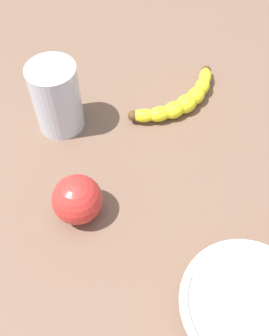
{
  "coord_description": "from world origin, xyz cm",
  "views": [
    {
      "loc": [
        -1.51,
        31.66,
        56.38
      ],
      "look_at": [
        -5.25,
        -4.15,
        5.0
      ],
      "focal_mm": 40.92,
      "sensor_mm": 36.0,
      "label": 1
    }
  ],
  "objects_px": {
    "smoothie_glass": "(57,100)",
    "ceramic_bowl": "(247,306)",
    "apple_fruit": "(77,200)",
    "banana": "(182,100)"
  },
  "relations": [
    {
      "from": "ceramic_bowl",
      "to": "apple_fruit",
      "type": "xyz_separation_m",
      "value": [
        0.22,
        -0.17,
        0.02
      ]
    },
    {
      "from": "ceramic_bowl",
      "to": "banana",
      "type": "bearing_deg",
      "value": -87.25
    },
    {
      "from": "ceramic_bowl",
      "to": "apple_fruit",
      "type": "relative_size",
      "value": 2.36
    },
    {
      "from": "banana",
      "to": "apple_fruit",
      "type": "bearing_deg",
      "value": -167.5
    },
    {
      "from": "banana",
      "to": "ceramic_bowl",
      "type": "distance_m",
      "value": 0.38
    },
    {
      "from": "ceramic_bowl",
      "to": "apple_fruit",
      "type": "height_order",
      "value": "apple_fruit"
    },
    {
      "from": "smoothie_glass",
      "to": "ceramic_bowl",
      "type": "relative_size",
      "value": 0.72
    },
    {
      "from": "banana",
      "to": "apple_fruit",
      "type": "relative_size",
      "value": 2.35
    },
    {
      "from": "smoothie_glass",
      "to": "ceramic_bowl",
      "type": "height_order",
      "value": "smoothie_glass"
    },
    {
      "from": "smoothie_glass",
      "to": "apple_fruit",
      "type": "height_order",
      "value": "smoothie_glass"
    }
  ]
}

